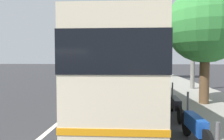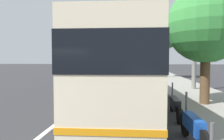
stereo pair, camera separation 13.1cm
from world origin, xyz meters
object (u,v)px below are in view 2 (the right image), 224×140
Objects in this scene: roadside_tree_far_block at (164,34)px; utility_pole at (195,32)px; roadside_tree_mid_block at (206,25)px; car_oncoming at (130,68)px; coach_bus at (119,65)px; motorcycle_mid_row at (175,105)px; motorcycle_angled at (193,127)px; car_side_street at (115,66)px.

roadside_tree_far_block is 0.86× the size of utility_pole.
roadside_tree_far_block reaches higher than roadside_tree_mid_block.
roadside_tree_mid_block reaches higher than car_oncoming.
coach_bus is at bearing 90.24° from roadside_tree_mid_block.
roadside_tree_mid_block is at bearing -92.76° from coach_bus.
car_oncoming is at bearing 6.59° from motorcycle_mid_row.
coach_bus is 4.44m from roadside_tree_mid_block.
motorcycle_angled is 0.95× the size of motorcycle_mid_row.
motorcycle_angled is at bearing 174.59° from roadside_tree_far_block.
car_oncoming is (33.30, 2.60, 0.18)m from motorcycle_angled.
utility_pole is (-10.00, -0.78, -1.14)m from roadside_tree_far_block.
motorcycle_angled is 0.53× the size of car_oncoming.
coach_bus is 2.51× the size of car_side_street.
car_side_street is 40.14m from roadside_tree_mid_block.
roadside_tree_far_block is (17.00, -1.81, 4.83)m from motorcycle_mid_row.
motorcycle_angled is at bearing -174.53° from car_oncoming.
car_oncoming is 0.90× the size of car_side_street.
coach_bus reaches higher than car_oncoming.
roadside_tree_mid_block is (-39.14, -8.31, 3.12)m from car_side_street.
motorcycle_angled is 10.67m from utility_pole.
utility_pole is (-23.63, -5.24, 3.50)m from car_oncoming.
car_oncoming is at bearing 18.11° from roadside_tree_far_block.
motorcycle_mid_row is 8.33m from utility_pole.
roadside_tree_mid_block is at bearing 179.58° from roadside_tree_far_block.
roadside_tree_far_block is 10.09m from utility_pole.
car_side_street is at bearing 5.76° from motorcycle_angled.
coach_bus is at bearing 52.06° from motorcycle_mid_row.
motorcycle_mid_row is 4.21m from roadside_tree_mid_block.
car_oncoming is at bearing -2.37° from coach_bus.
coach_bus is 1.56× the size of roadside_tree_far_block.
coach_bus reaches higher than motorcycle_angled.
roadside_tree_mid_block is at bearing 170.00° from utility_pole.
utility_pole is (5.06, -0.89, 0.36)m from roadside_tree_mid_block.
roadside_tree_far_block reaches higher than motorcycle_angled.
car_side_street is at bearing 19.27° from roadside_tree_far_block.
motorcycle_angled is at bearing -156.59° from coach_bus.
car_side_street is at bearing 21.78° from car_oncoming.
motorcycle_mid_row is (2.66, -0.05, -0.02)m from motorcycle_angled.
roadside_tree_far_block reaches higher than car_oncoming.
motorcycle_mid_row is (-1.92, -2.33, -1.46)m from coach_bus.
motorcycle_angled is 0.25× the size of utility_pole.
car_oncoming is 11.18m from car_side_street.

